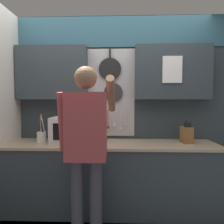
{
  "coord_description": "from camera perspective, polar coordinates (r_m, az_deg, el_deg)",
  "views": [
    {
      "loc": [
        0.08,
        -2.36,
        1.41
      ],
      "look_at": [
        -0.01,
        0.18,
        1.27
      ],
      "focal_mm": 32.0,
      "sensor_mm": 36.0,
      "label": 1
    }
  ],
  "objects": [
    {
      "name": "back_wall_unit",
      "position": [
        2.62,
        0.28,
        5.08
      ],
      "size": [
        3.06,
        0.22,
        2.5
      ],
      "color": "#2D383D",
      "rests_on": "ground_plane"
    },
    {
      "name": "knife_block",
      "position": [
        2.56,
        20.52,
        -6.06
      ],
      "size": [
        0.12,
        0.16,
        0.28
      ],
      "color": "brown",
      "rests_on": "base_cabinet_counter"
    },
    {
      "name": "utensil_crock",
      "position": [
        2.62,
        -19.49,
        -6.29
      ],
      "size": [
        0.11,
        0.11,
        0.34
      ],
      "color": "white",
      "rests_on": "base_cabinet_counter"
    },
    {
      "name": "base_cabinet_counter",
      "position": [
        2.55,
        -0.0,
        -18.93
      ],
      "size": [
        2.49,
        0.59,
        0.91
      ],
      "color": "#2D383D",
      "rests_on": "ground_plane"
    },
    {
      "name": "microwave",
      "position": [
        2.49,
        -10.87,
        -4.95
      ],
      "size": [
        0.52,
        0.35,
        0.31
      ],
      "color": "silver",
      "rests_on": "base_cabinet_counter"
    },
    {
      "name": "person",
      "position": [
        1.93,
        -7.35,
        -7.95
      ],
      "size": [
        0.54,
        0.61,
        1.73
      ],
      "color": "#383842",
      "rests_on": "ground_plane"
    },
    {
      "name": "ground_plane",
      "position": [
        2.75,
        -0.0,
        -27.61
      ],
      "size": [
        14.0,
        14.0,
        0.0
      ],
      "primitive_type": "plane",
      "color": "#38383D"
    }
  ]
}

